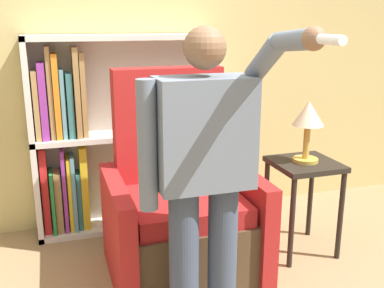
{
  "coord_description": "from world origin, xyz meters",
  "views": [
    {
      "loc": [
        -0.65,
        -1.48,
        1.6
      ],
      "look_at": [
        0.06,
        0.74,
        0.96
      ],
      "focal_mm": 42.0,
      "sensor_mm": 36.0,
      "label": 1
    }
  ],
  "objects_px": {
    "side_table": "(304,179)",
    "table_lamp": "(308,119)",
    "bookcase": "(103,138)",
    "person_standing": "(205,171)",
    "armchair": "(180,212)"
  },
  "relations": [
    {
      "from": "bookcase",
      "to": "person_standing",
      "type": "distance_m",
      "value": 1.48
    },
    {
      "from": "table_lamp",
      "to": "bookcase",
      "type": "bearing_deg",
      "value": 147.83
    },
    {
      "from": "person_standing",
      "to": "table_lamp",
      "type": "height_order",
      "value": "person_standing"
    },
    {
      "from": "side_table",
      "to": "table_lamp",
      "type": "xyz_separation_m",
      "value": [
        0.0,
        0.0,
        0.43
      ]
    },
    {
      "from": "side_table",
      "to": "table_lamp",
      "type": "height_order",
      "value": "table_lamp"
    },
    {
      "from": "bookcase",
      "to": "person_standing",
      "type": "height_order",
      "value": "person_standing"
    },
    {
      "from": "side_table",
      "to": "person_standing",
      "type": "bearing_deg",
      "value": -146.19
    },
    {
      "from": "armchair",
      "to": "bookcase",
      "type": "bearing_deg",
      "value": 116.23
    },
    {
      "from": "side_table",
      "to": "armchair",
      "type": "bearing_deg",
      "value": 178.05
    },
    {
      "from": "bookcase",
      "to": "side_table",
      "type": "relative_size",
      "value": 2.25
    },
    {
      "from": "bookcase",
      "to": "person_standing",
      "type": "bearing_deg",
      "value": -77.76
    },
    {
      "from": "bookcase",
      "to": "side_table",
      "type": "distance_m",
      "value": 1.51
    },
    {
      "from": "bookcase",
      "to": "side_table",
      "type": "height_order",
      "value": "bookcase"
    },
    {
      "from": "person_standing",
      "to": "bookcase",
      "type": "bearing_deg",
      "value": 102.24
    },
    {
      "from": "armchair",
      "to": "table_lamp",
      "type": "distance_m",
      "value": 1.05
    }
  ]
}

